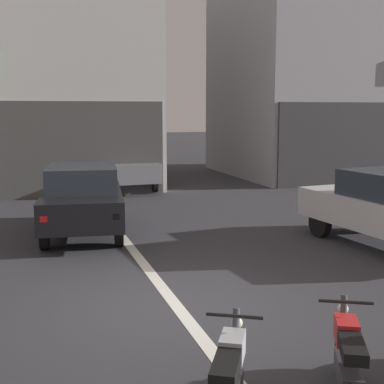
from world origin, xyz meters
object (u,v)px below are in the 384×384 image
Objects in this scene: motorcycle_red_row_left_mid at (348,362)px; car_black_crossing_near at (83,197)px; car_grey_down_street at (124,165)px; motorcycle_silver_row_leftmost at (229,381)px.

car_black_crossing_near is at bearing 101.69° from motorcycle_red_row_left_mid.
car_grey_down_street is 15.22m from motorcycle_red_row_left_mid.
car_grey_down_street reaches higher than motorcycle_red_row_left_mid.
car_grey_down_street is 2.73× the size of motorcycle_red_row_left_mid.
motorcycle_red_row_left_mid is at bearing -78.31° from car_black_crossing_near.
car_black_crossing_near is 8.25m from motorcycle_silver_row_leftmost.
car_black_crossing_near is at bearing -107.75° from car_grey_down_street.
motorcycle_red_row_left_mid is at bearing -92.00° from car_grey_down_street.
car_black_crossing_near is 1.03× the size of car_grey_down_street.
car_black_crossing_near reaches higher than motorcycle_silver_row_leftmost.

